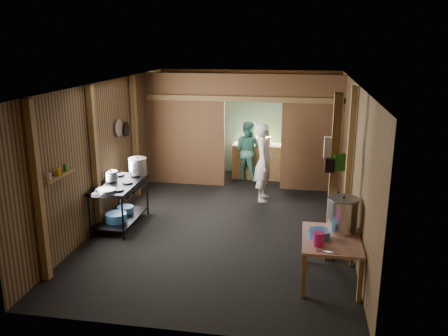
% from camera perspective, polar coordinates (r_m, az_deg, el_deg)
% --- Properties ---
extents(floor, '(4.50, 7.00, 0.00)m').
position_cam_1_polar(floor, '(8.91, 0.22, -6.48)').
color(floor, black).
rests_on(floor, ground).
extents(ceiling, '(4.50, 7.00, 0.00)m').
position_cam_1_polar(ceiling, '(8.29, 0.24, 10.40)').
color(ceiling, '#3E3B37').
rests_on(ceiling, ground).
extents(wall_back, '(4.50, 0.00, 2.60)m').
position_cam_1_polar(wall_back, '(11.90, 3.02, 5.66)').
color(wall_back, brown).
rests_on(wall_back, ground).
extents(wall_front, '(4.50, 0.00, 2.60)m').
position_cam_1_polar(wall_front, '(5.26, -6.13, -7.46)').
color(wall_front, brown).
rests_on(wall_front, ground).
extents(wall_left, '(0.00, 7.00, 2.60)m').
position_cam_1_polar(wall_left, '(9.14, -13.83, 2.18)').
color(wall_left, brown).
rests_on(wall_left, ground).
extents(wall_right, '(0.00, 7.00, 2.60)m').
position_cam_1_polar(wall_right, '(8.45, 15.46, 0.97)').
color(wall_right, brown).
rests_on(wall_right, ground).
extents(partition_left, '(1.85, 0.10, 2.60)m').
position_cam_1_polar(partition_left, '(10.88, -4.77, 4.69)').
color(partition_left, brown).
rests_on(partition_left, floor).
extents(partition_right, '(1.35, 0.10, 2.60)m').
position_cam_1_polar(partition_right, '(10.55, 10.72, 4.12)').
color(partition_right, brown).
rests_on(partition_right, floor).
extents(partition_header, '(1.30, 0.10, 0.60)m').
position_cam_1_polar(partition_header, '(10.46, 3.62, 9.80)').
color(partition_header, brown).
rests_on(partition_header, wall_back).
extents(turquoise_panel, '(4.40, 0.06, 2.50)m').
position_cam_1_polar(turquoise_panel, '(11.85, 2.98, 5.37)').
color(turquoise_panel, '#83C0B7').
rests_on(turquoise_panel, wall_back).
extents(back_counter, '(1.20, 0.50, 0.85)m').
position_cam_1_polar(back_counter, '(11.53, 4.11, 0.85)').
color(back_counter, '#9E7C40').
rests_on(back_counter, floor).
extents(wall_clock, '(0.20, 0.03, 0.20)m').
position_cam_1_polar(wall_clock, '(11.69, 4.23, 8.43)').
color(wall_clock, beige).
rests_on(wall_clock, wall_back).
extents(post_left_a, '(0.10, 0.12, 2.60)m').
position_cam_1_polar(post_left_a, '(6.89, -21.77, -2.87)').
color(post_left_a, '#9E7C40').
rests_on(post_left_a, floor).
extents(post_left_b, '(0.10, 0.12, 2.60)m').
position_cam_1_polar(post_left_b, '(8.41, -15.52, 0.90)').
color(post_left_b, '#9E7C40').
rests_on(post_left_b, floor).
extents(post_left_c, '(0.10, 0.12, 2.60)m').
position_cam_1_polar(post_left_c, '(10.20, -10.83, 3.72)').
color(post_left_c, '#9E7C40').
rests_on(post_left_c, floor).
extents(post_right, '(0.10, 0.12, 2.60)m').
position_cam_1_polar(post_right, '(8.25, 15.10, 0.65)').
color(post_right, '#9E7C40').
rests_on(post_right, floor).
extents(post_free, '(0.12, 0.12, 2.60)m').
position_cam_1_polar(post_free, '(7.16, 13.22, -1.46)').
color(post_free, '#9E7C40').
rests_on(post_free, floor).
extents(cross_beam, '(4.40, 0.12, 0.12)m').
position_cam_1_polar(cross_beam, '(10.47, 2.19, 8.45)').
color(cross_beam, '#9E7C40').
rests_on(cross_beam, wall_left).
extents(pan_lid_big, '(0.03, 0.34, 0.34)m').
position_cam_1_polar(pan_lid_big, '(9.42, -12.79, 4.81)').
color(pan_lid_big, gray).
rests_on(pan_lid_big, wall_left).
extents(pan_lid_small, '(0.03, 0.30, 0.30)m').
position_cam_1_polar(pan_lid_small, '(9.80, -11.87, 4.68)').
color(pan_lid_small, black).
rests_on(pan_lid_small, wall_left).
extents(wall_shelf, '(0.14, 0.80, 0.03)m').
position_cam_1_polar(wall_shelf, '(7.26, -19.64, -0.93)').
color(wall_shelf, '#9E7C40').
rests_on(wall_shelf, wall_left).
extents(jar_white, '(0.07, 0.07, 0.10)m').
position_cam_1_polar(jar_white, '(7.03, -20.66, -0.99)').
color(jar_white, beige).
rests_on(jar_white, wall_shelf).
extents(jar_yellow, '(0.08, 0.08, 0.10)m').
position_cam_1_polar(jar_yellow, '(7.24, -19.69, -0.43)').
color(jar_yellow, '#C98F17').
rests_on(jar_yellow, wall_shelf).
extents(jar_green, '(0.06, 0.06, 0.10)m').
position_cam_1_polar(jar_green, '(7.43, -18.87, 0.03)').
color(jar_green, '#1B6515').
rests_on(jar_green, wall_shelf).
extents(bag_white, '(0.22, 0.15, 0.32)m').
position_cam_1_polar(bag_white, '(7.12, 13.02, 2.44)').
color(bag_white, beige).
rests_on(bag_white, post_free).
extents(bag_green, '(0.16, 0.12, 0.24)m').
position_cam_1_polar(bag_green, '(7.03, 13.97, 0.71)').
color(bag_green, '#1B6515').
rests_on(bag_green, post_free).
extents(bag_black, '(0.14, 0.10, 0.20)m').
position_cam_1_polar(bag_black, '(7.02, 12.81, 0.32)').
color(bag_black, black).
rests_on(bag_black, post_free).
extents(gas_range, '(0.72, 1.39, 0.82)m').
position_cam_1_polar(gas_range, '(8.79, -12.58, -4.34)').
color(gas_range, black).
rests_on(gas_range, floor).
extents(prep_table, '(0.81, 1.11, 0.66)m').
position_cam_1_polar(prep_table, '(6.89, 12.85, -10.85)').
color(prep_table, tan).
rests_on(prep_table, floor).
extents(stove_pot_large, '(0.39, 0.39, 0.35)m').
position_cam_1_polar(stove_pot_large, '(9.04, -10.50, 0.12)').
color(stove_pot_large, silver).
rests_on(stove_pot_large, gas_range).
extents(stove_pot_med, '(0.28, 0.28, 0.22)m').
position_cam_1_polar(stove_pot_med, '(8.75, -13.67, -1.06)').
color(stove_pot_med, silver).
rests_on(stove_pot_med, gas_range).
extents(frying_pan, '(0.34, 0.54, 0.07)m').
position_cam_1_polar(frying_pan, '(8.19, -14.14, -2.70)').
color(frying_pan, gray).
rests_on(frying_pan, gas_range).
extents(blue_tub_front, '(0.38, 0.38, 0.16)m').
position_cam_1_polar(blue_tub_front, '(8.66, -13.05, -5.90)').
color(blue_tub_front, '#2D679C').
rests_on(blue_tub_front, gas_range).
extents(blue_tub_back, '(0.31, 0.31, 0.12)m').
position_cam_1_polar(blue_tub_back, '(9.04, -11.98, -5.00)').
color(blue_tub_back, '#2D679C').
rests_on(blue_tub_back, gas_range).
extents(stock_pot, '(0.52, 0.52, 0.52)m').
position_cam_1_polar(stock_pot, '(6.95, 14.30, -5.61)').
color(stock_pot, silver).
rests_on(stock_pot, prep_table).
extents(wash_basin, '(0.37, 0.37, 0.11)m').
position_cam_1_polar(wash_basin, '(6.71, 11.56, -7.91)').
color(wash_basin, '#2D679C').
rests_on(wash_basin, prep_table).
extents(pink_bucket, '(0.20, 0.20, 0.19)m').
position_cam_1_polar(pink_bucket, '(6.46, 11.49, -8.51)').
color(pink_bucket, '#CF1E75').
rests_on(pink_bucket, prep_table).
extents(knife, '(0.30, 0.09, 0.01)m').
position_cam_1_polar(knife, '(6.32, 12.54, -9.99)').
color(knife, silver).
rests_on(knife, prep_table).
extents(yellow_tub, '(0.35, 0.35, 0.20)m').
position_cam_1_polar(yellow_tub, '(11.39, 4.86, 3.37)').
color(yellow_tub, '#C98F17').
rests_on(yellow_tub, back_counter).
extents(red_cup, '(0.12, 0.12, 0.14)m').
position_cam_1_polar(red_cup, '(11.45, 2.44, 3.33)').
color(red_cup, '#B7462C').
rests_on(red_cup, back_counter).
extents(cook, '(0.40, 0.61, 1.66)m').
position_cam_1_polar(cook, '(9.84, 4.90, 0.70)').
color(cook, white).
rests_on(cook, floor).
extents(worker_back, '(0.84, 0.74, 1.46)m').
position_cam_1_polar(worker_back, '(11.29, 2.86, 2.17)').
color(worker_back, '#509F8E').
rests_on(worker_back, floor).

